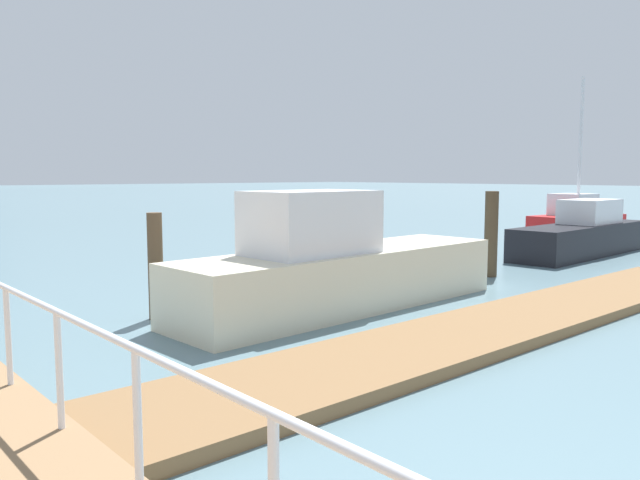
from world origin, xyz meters
TOP-DOWN VIEW (x-y plane):
  - ground_plane at (0.00, 20.00)m, footprint 300.00×300.00m
  - floating_dock at (4.44, 7.91)m, footprint 15.88×2.00m
  - boardwalk_railing at (-3.15, 6.86)m, footprint 0.06×23.33m
  - dock_piling_1 at (8.97, 11.25)m, footprint 0.34×0.34m
  - dock_piling_4 at (0.24, 12.55)m, footprint 0.27×0.27m
  - moored_boat_1 at (19.71, 14.28)m, footprint 4.57×2.15m
  - moored_boat_2 at (3.32, 10.99)m, footprint 7.54×2.18m
  - moored_boat_3 at (15.00, 11.74)m, footprint 6.90×1.92m

SIDE VIEW (x-z plane):
  - ground_plane at x=0.00m, z-range 0.00..0.00m
  - floating_dock at x=4.44m, z-range 0.00..0.18m
  - moored_boat_3 at x=15.00m, z-range -0.24..1.57m
  - moored_boat_1 at x=19.71m, z-range -2.56..3.96m
  - moored_boat_2 at x=3.32m, z-range -0.35..1.99m
  - dock_piling_4 at x=0.24m, z-range 0.00..1.95m
  - dock_piling_1 at x=8.97m, z-range 0.00..2.21m
  - boardwalk_railing at x=-3.15m, z-range 0.69..1.77m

